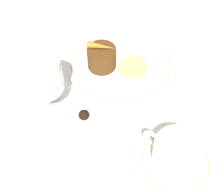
{
  "coord_description": "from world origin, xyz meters",
  "views": [
    {
      "loc": [
        -0.28,
        0.38,
        0.52
      ],
      "look_at": [
        -0.05,
        0.07,
        0.04
      ],
      "focal_mm": 50.0,
      "sensor_mm": 36.0,
      "label": 1
    }
  ],
  "objects_px": {
    "dessert_cake": "(102,58)",
    "fork": "(54,49)",
    "wine_glass": "(42,77)",
    "coffee_cup": "(177,153)",
    "dinner_plate": "(119,63)"
  },
  "relations": [
    {
      "from": "dessert_cake",
      "to": "fork",
      "type": "bearing_deg",
      "value": 5.54
    },
    {
      "from": "fork",
      "to": "dessert_cake",
      "type": "relative_size",
      "value": 2.9
    },
    {
      "from": "wine_glass",
      "to": "fork",
      "type": "height_order",
      "value": "wine_glass"
    },
    {
      "from": "wine_glass",
      "to": "coffee_cup",
      "type": "bearing_deg",
      "value": -172.72
    },
    {
      "from": "fork",
      "to": "dessert_cake",
      "type": "xyz_separation_m",
      "value": [
        -0.13,
        -0.01,
        0.04
      ]
    },
    {
      "from": "coffee_cup",
      "to": "wine_glass",
      "type": "xyz_separation_m",
      "value": [
        0.27,
        0.03,
        0.05
      ]
    },
    {
      "from": "coffee_cup",
      "to": "dessert_cake",
      "type": "relative_size",
      "value": 1.73
    },
    {
      "from": "dinner_plate",
      "to": "dessert_cake",
      "type": "distance_m",
      "value": 0.05
    },
    {
      "from": "dinner_plate",
      "to": "wine_glass",
      "type": "distance_m",
      "value": 0.21
    },
    {
      "from": "coffee_cup",
      "to": "wine_glass",
      "type": "relative_size",
      "value": 0.82
    },
    {
      "from": "dinner_plate",
      "to": "dessert_cake",
      "type": "xyz_separation_m",
      "value": [
        0.02,
        0.03,
        0.03
      ]
    },
    {
      "from": "wine_glass",
      "to": "dessert_cake",
      "type": "relative_size",
      "value": 2.11
    },
    {
      "from": "wine_glass",
      "to": "fork",
      "type": "bearing_deg",
      "value": -51.02
    },
    {
      "from": "wine_glass",
      "to": "fork",
      "type": "xyz_separation_m",
      "value": [
        0.11,
        -0.13,
        -0.09
      ]
    },
    {
      "from": "dinner_plate",
      "to": "fork",
      "type": "distance_m",
      "value": 0.17
    }
  ]
}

